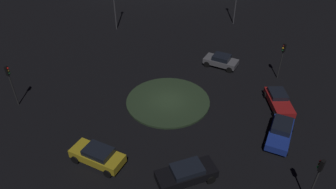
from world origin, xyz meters
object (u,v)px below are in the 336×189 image
at_px(car_black, 186,173).
at_px(car_yellow, 98,155).
at_px(traffic_light_north, 282,54).
at_px(traffic_light_south, 10,78).
at_px(car_grey, 221,61).
at_px(traffic_light_northeast, 318,174).
at_px(car_blue, 281,132).
at_px(car_red, 279,100).

bearing_deg(car_black, car_yellow, -35.01).
relative_size(car_black, traffic_light_north, 1.14).
xyz_separation_m(traffic_light_south, traffic_light_north, (-1.14, 27.81, -0.11)).
relative_size(car_grey, car_black, 0.89).
relative_size(car_black, traffic_light_northeast, 1.13).
xyz_separation_m(car_blue, car_yellow, (0.64, -15.55, 0.06)).
relative_size(car_red, traffic_light_south, 1.06).
relative_size(car_black, car_blue, 1.02).
bearing_deg(car_black, car_grey, -126.68).
bearing_deg(traffic_light_north, car_black, 32.69).
height_order(car_grey, car_red, car_grey).
relative_size(car_yellow, traffic_light_south, 1.04).
height_order(car_blue, traffic_light_northeast, traffic_light_northeast).
xyz_separation_m(car_black, traffic_light_south, (-11.66, -14.91, 2.33)).
distance_m(car_blue, car_red, 4.82).
bearing_deg(car_grey, car_black, -77.93).
relative_size(car_yellow, traffic_light_northeast, 1.08).
bearing_deg(traffic_light_north, car_yellow, 15.17).
height_order(car_blue, traffic_light_south, traffic_light_south).
bearing_deg(car_grey, car_yellow, -99.62).
height_order(car_black, traffic_light_northeast, traffic_light_northeast).
height_order(car_red, traffic_light_northeast, traffic_light_northeast).
distance_m(car_yellow, traffic_light_northeast, 15.94).
bearing_deg(traffic_light_north, traffic_light_south, -9.73).
relative_size(car_grey, car_red, 0.91).
height_order(traffic_light_south, traffic_light_north, traffic_light_south).
xyz_separation_m(car_yellow, traffic_light_north, (-10.06, 19.53, 2.21)).
relative_size(car_grey, traffic_light_south, 0.97).
bearing_deg(car_black, traffic_light_south, -50.57).
height_order(car_black, car_red, car_black).
bearing_deg(car_black, car_red, -156.50).
distance_m(car_blue, traffic_light_northeast, 6.92).
xyz_separation_m(car_black, traffic_light_northeast, (3.09, 8.03, 2.24)).
height_order(car_black, car_blue, car_black).
bearing_deg(car_red, car_black, -46.97).
distance_m(car_grey, car_blue, 12.99).
bearing_deg(car_grey, traffic_light_south, -132.08).
bearing_deg(traffic_light_south, traffic_light_northeast, -26.56).
bearing_deg(car_blue, traffic_light_south, -75.89).
height_order(car_black, traffic_light_north, traffic_light_north).
bearing_deg(traffic_light_north, car_grey, -43.76).
distance_m(car_black, traffic_light_northeast, 8.89).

